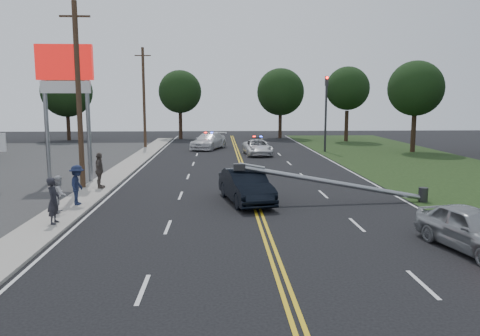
{
  "coord_description": "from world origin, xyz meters",
  "views": [
    {
      "loc": [
        -1.69,
        -13.64,
        4.88
      ],
      "look_at": [
        -0.73,
        8.07,
        1.7
      ],
      "focal_mm": 35.0,
      "sensor_mm": 36.0,
      "label": 1
    }
  ],
  "objects_px": {
    "emergency_b": "(209,141)",
    "bystander_d": "(99,170)",
    "bystander_b": "(60,194)",
    "crashed_sedan": "(246,186)",
    "bystander_a": "(54,201)",
    "traffic_signal": "(326,107)",
    "emergency_a": "(257,147)",
    "utility_pole_mid": "(79,96)",
    "utility_pole_far": "(144,98)",
    "waiting_sedan": "(473,229)",
    "fallen_streetlight": "(343,184)",
    "bystander_c": "(77,185)",
    "pylon_sign": "(65,80)"
  },
  "relations": [
    {
      "from": "fallen_streetlight",
      "to": "utility_pole_mid",
      "type": "xyz_separation_m",
      "value": [
        -13.39,
        4.0,
        4.17
      ]
    },
    {
      "from": "pylon_sign",
      "to": "bystander_a",
      "type": "xyz_separation_m",
      "value": [
        2.39,
        -9.68,
        -4.97
      ]
    },
    {
      "from": "pylon_sign",
      "to": "bystander_a",
      "type": "bearing_deg",
      "value": -76.11
    },
    {
      "from": "pylon_sign",
      "to": "crashed_sedan",
      "type": "bearing_deg",
      "value": -29.65
    },
    {
      "from": "bystander_b",
      "to": "crashed_sedan",
      "type": "bearing_deg",
      "value": -85.1
    },
    {
      "from": "traffic_signal",
      "to": "crashed_sedan",
      "type": "distance_m",
      "value": 23.66
    },
    {
      "from": "emergency_b",
      "to": "bystander_a",
      "type": "height_order",
      "value": "bystander_a"
    },
    {
      "from": "bystander_b",
      "to": "bystander_d",
      "type": "height_order",
      "value": "bystander_d"
    },
    {
      "from": "fallen_streetlight",
      "to": "waiting_sedan",
      "type": "height_order",
      "value": "fallen_streetlight"
    },
    {
      "from": "utility_pole_mid",
      "to": "bystander_a",
      "type": "height_order",
      "value": "utility_pole_mid"
    },
    {
      "from": "emergency_b",
      "to": "bystander_d",
      "type": "bearing_deg",
      "value": -83.83
    },
    {
      "from": "utility_pole_far",
      "to": "bystander_c",
      "type": "height_order",
      "value": "utility_pole_far"
    },
    {
      "from": "pylon_sign",
      "to": "bystander_c",
      "type": "xyz_separation_m",
      "value": [
        2.32,
        -6.36,
        -4.96
      ]
    },
    {
      "from": "emergency_b",
      "to": "bystander_a",
      "type": "relative_size",
      "value": 3.06
    },
    {
      "from": "fallen_streetlight",
      "to": "bystander_c",
      "type": "bearing_deg",
      "value": -178.32
    },
    {
      "from": "utility_pole_mid",
      "to": "waiting_sedan",
      "type": "distance_m",
      "value": 19.83
    },
    {
      "from": "fallen_streetlight",
      "to": "utility_pole_mid",
      "type": "bearing_deg",
      "value": 163.36
    },
    {
      "from": "utility_pole_mid",
      "to": "utility_pole_far",
      "type": "height_order",
      "value": "same"
    },
    {
      "from": "traffic_signal",
      "to": "waiting_sedan",
      "type": "relative_size",
      "value": 1.64
    },
    {
      "from": "emergency_a",
      "to": "bystander_b",
      "type": "xyz_separation_m",
      "value": [
        -10.22,
        -21.48,
        0.24
      ]
    },
    {
      "from": "pylon_sign",
      "to": "waiting_sedan",
      "type": "bearing_deg",
      "value": -38.03
    },
    {
      "from": "emergency_a",
      "to": "traffic_signal",
      "type": "bearing_deg",
      "value": 15.31
    },
    {
      "from": "bystander_a",
      "to": "bystander_d",
      "type": "xyz_separation_m",
      "value": [
        -0.08,
        7.34,
        0.06
      ]
    },
    {
      "from": "emergency_a",
      "to": "bystander_b",
      "type": "height_order",
      "value": "bystander_b"
    },
    {
      "from": "utility_pole_far",
      "to": "utility_pole_mid",
      "type": "bearing_deg",
      "value": -90.0
    },
    {
      "from": "pylon_sign",
      "to": "emergency_a",
      "type": "height_order",
      "value": "pylon_sign"
    },
    {
      "from": "pylon_sign",
      "to": "bystander_d",
      "type": "distance_m",
      "value": 5.91
    },
    {
      "from": "emergency_b",
      "to": "pylon_sign",
      "type": "bearing_deg",
      "value": -91.76
    },
    {
      "from": "emergency_b",
      "to": "bystander_d",
      "type": "relative_size",
      "value": 2.85
    },
    {
      "from": "bystander_c",
      "to": "bystander_a",
      "type": "bearing_deg",
      "value": 178.09
    },
    {
      "from": "utility_pole_far",
      "to": "crashed_sedan",
      "type": "bearing_deg",
      "value": -71.18
    },
    {
      "from": "pylon_sign",
      "to": "traffic_signal",
      "type": "relative_size",
      "value": 1.13
    },
    {
      "from": "utility_pole_mid",
      "to": "utility_pole_far",
      "type": "bearing_deg",
      "value": 90.0
    },
    {
      "from": "utility_pole_mid",
      "to": "crashed_sedan",
      "type": "distance_m",
      "value": 10.45
    },
    {
      "from": "waiting_sedan",
      "to": "bystander_c",
      "type": "distance_m",
      "value": 16.24
    },
    {
      "from": "bystander_a",
      "to": "pylon_sign",
      "type": "bearing_deg",
      "value": 13.55
    },
    {
      "from": "crashed_sedan",
      "to": "bystander_d",
      "type": "distance_m",
      "value": 8.47
    },
    {
      "from": "waiting_sedan",
      "to": "bystander_b",
      "type": "xyz_separation_m",
      "value": [
        -15.01,
        5.51,
        0.18
      ]
    },
    {
      "from": "fallen_streetlight",
      "to": "waiting_sedan",
      "type": "distance_m",
      "value": 7.66
    },
    {
      "from": "utility_pole_mid",
      "to": "crashed_sedan",
      "type": "xyz_separation_m",
      "value": [
        8.77,
        -3.73,
        -4.29
      ]
    },
    {
      "from": "bystander_a",
      "to": "traffic_signal",
      "type": "bearing_deg",
      "value": -32.92
    },
    {
      "from": "pylon_sign",
      "to": "bystander_c",
      "type": "distance_m",
      "value": 8.4
    },
    {
      "from": "utility_pole_mid",
      "to": "crashed_sedan",
      "type": "height_order",
      "value": "utility_pole_mid"
    },
    {
      "from": "traffic_signal",
      "to": "emergency_b",
      "type": "relative_size",
      "value": 1.27
    },
    {
      "from": "fallen_streetlight",
      "to": "bystander_a",
      "type": "bearing_deg",
      "value": -163.34
    },
    {
      "from": "utility_pole_mid",
      "to": "emergency_a",
      "type": "xyz_separation_m",
      "value": [
        10.91,
        15.69,
        -4.41
      ]
    },
    {
      "from": "crashed_sedan",
      "to": "emergency_b",
      "type": "xyz_separation_m",
      "value": [
        -2.32,
        24.64,
        0.01
      ]
    },
    {
      "from": "pylon_sign",
      "to": "utility_pole_mid",
      "type": "bearing_deg",
      "value": -56.98
    },
    {
      "from": "pylon_sign",
      "to": "bystander_d",
      "type": "bearing_deg",
      "value": -45.34
    },
    {
      "from": "utility_pole_mid",
      "to": "bystander_b",
      "type": "height_order",
      "value": "utility_pole_mid"
    }
  ]
}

